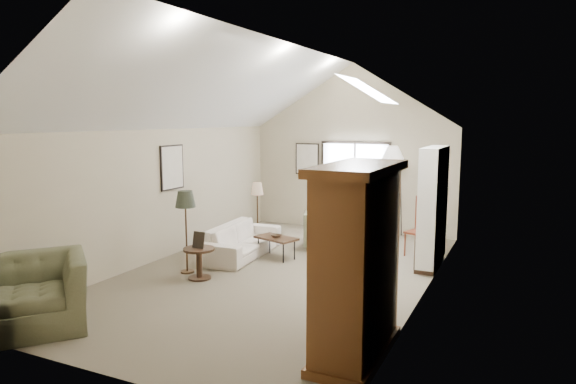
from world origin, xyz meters
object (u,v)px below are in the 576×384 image
at_px(armchair_near, 27,294).
at_px(side_chair, 420,227).
at_px(coffee_table, 276,248).
at_px(side_table, 199,263).
at_px(sofa, 242,240).
at_px(armchair_far, 326,229).
at_px(armoire, 357,262).

height_order(armchair_near, side_chair, side_chair).
bearing_deg(coffee_table, side_table, -109.22).
distance_m(sofa, armchair_near, 4.33).
height_order(armchair_near, armchair_far, armchair_near).
relative_size(armoire, armchair_far, 2.46).
distance_m(armchair_near, armchair_far, 5.87).
bearing_deg(armchair_far, armchair_near, 51.92).
xyz_separation_m(armchair_near, coffee_table, (1.40, 4.39, -0.25)).
bearing_deg(side_table, armoire, -25.84).
relative_size(sofa, armchair_far, 2.39).
distance_m(armchair_far, side_chair, 1.91).
distance_m(armoire, side_table, 3.73).
bearing_deg(coffee_table, armchair_far, 62.18).
bearing_deg(side_chair, sofa, -134.95).
height_order(armchair_far, coffee_table, armchair_far).
bearing_deg(side_chair, side_table, -114.82).
bearing_deg(side_table, armchair_near, -106.59).
height_order(armchair_far, side_chair, side_chair).
distance_m(armchair_near, side_chair, 6.92).
distance_m(armoire, armchair_far, 4.95).
bearing_deg(armchair_near, coffee_table, 22.17).
distance_m(armchair_near, side_table, 2.79).
xyz_separation_m(sofa, side_table, (0.10, -1.60, -0.04)).
bearing_deg(coffee_table, armoire, -51.07).
bearing_deg(side_chair, armchair_far, -153.33).
relative_size(sofa, side_chair, 1.83).
relative_size(armoire, armchair_near, 1.55).
bearing_deg(side_chair, coffee_table, -131.29).
xyz_separation_m(armchair_near, armchair_far, (1.99, 5.53, -0.05)).
bearing_deg(armoire, armchair_near, -165.04).
xyz_separation_m(armoire, armchair_near, (-4.07, -1.09, -0.64)).
bearing_deg(armchair_far, side_table, 48.99).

